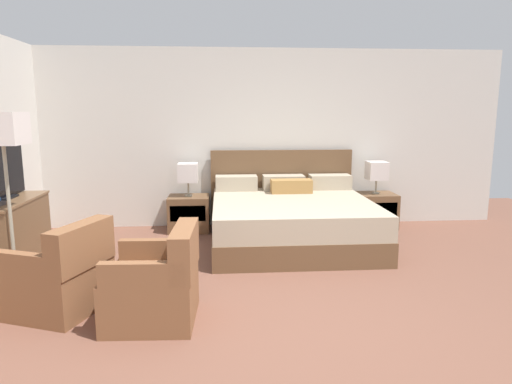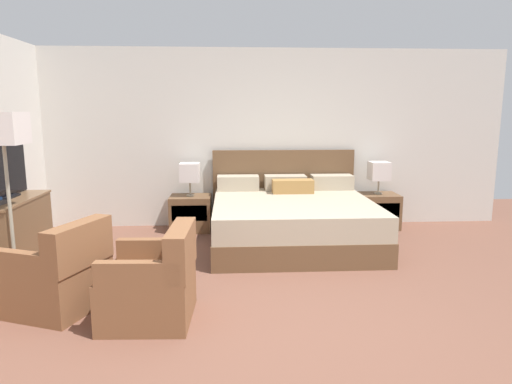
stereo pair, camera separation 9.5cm
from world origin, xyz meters
name	(u,v)px [view 1 (the left image)]	position (x,y,z in m)	size (l,w,h in m)	color
ground_plane	(287,332)	(0.00, 0.00, 0.00)	(10.01, 10.01, 0.00)	brown
wall_back	(254,139)	(0.00, 3.37, 1.26)	(7.17, 0.06, 2.51)	beige
bed	(291,219)	(0.39, 2.35, 0.31)	(2.03, 2.02, 1.10)	brown
nightstand_left	(189,213)	(-0.94, 3.05, 0.24)	(0.56, 0.46, 0.49)	brown
nightstand_right	(375,210)	(1.71, 3.05, 0.24)	(0.56, 0.46, 0.49)	brown
table_lamp_left	(188,173)	(-0.94, 3.05, 0.81)	(0.27, 0.27, 0.46)	gray
table_lamp_right	(377,171)	(1.71, 3.05, 0.81)	(0.27, 0.27, 0.46)	gray
dresser	(4,236)	(-2.68, 1.46, 0.40)	(0.56, 1.09, 0.77)	brown
tv	(2,171)	(-2.68, 1.53, 1.05)	(0.18, 0.93, 0.58)	black
armchair_by_window	(60,278)	(-1.82, 0.52, 0.28)	(0.89, 0.88, 0.76)	brown
armchair_companion	(157,286)	(-1.00, 0.28, 0.28)	(0.72, 0.71, 0.76)	brown
floor_lamp	(3,140)	(-2.37, 0.94, 1.40)	(0.35, 0.35, 1.64)	gray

